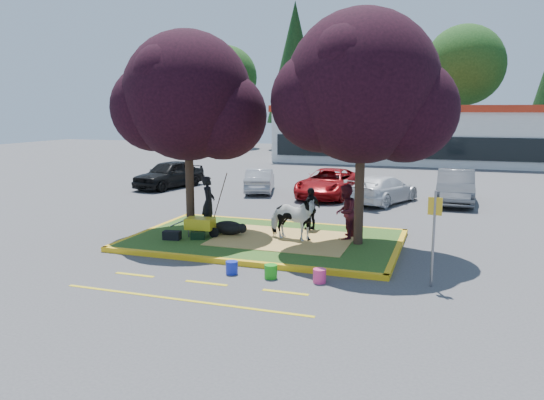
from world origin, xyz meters
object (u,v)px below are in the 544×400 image
(cow, at_px, (292,218))
(calf, at_px, (228,228))
(wheelbarrow, at_px, (200,224))
(car_black, at_px, (169,174))
(car_silver, at_px, (260,180))
(bucket_blue, at_px, (232,268))
(bucket_pink, at_px, (319,276))
(sign_post, at_px, (434,229))
(bucket_green, at_px, (271,271))
(handler, at_px, (208,202))

(cow, relative_size, calf, 1.60)
(cow, bearing_deg, wheelbarrow, 108.43)
(car_black, distance_m, car_silver, 5.07)
(bucket_blue, distance_m, car_silver, 13.39)
(bucket_pink, relative_size, bucket_blue, 1.03)
(sign_post, distance_m, car_black, 18.34)
(calf, distance_m, wheelbarrow, 0.93)
(sign_post, xyz_separation_m, car_black, (-13.84, 12.02, -0.67))
(calf, xyz_separation_m, sign_post, (6.39, -2.72, 1.03))
(bucket_green, height_order, car_silver, car_silver)
(handler, height_order, bucket_blue, handler)
(bucket_pink, height_order, car_black, car_black)
(cow, bearing_deg, car_silver, 34.89)
(bucket_green, distance_m, car_silver, 13.75)
(bucket_pink, distance_m, car_black, 16.91)
(wheelbarrow, height_order, sign_post, sign_post)
(calf, height_order, bucket_blue, calf)
(calf, distance_m, car_silver, 9.76)
(handler, height_order, bucket_green, handler)
(wheelbarrow, distance_m, car_black, 11.92)
(bucket_pink, bearing_deg, cow, 117.33)
(bucket_pink, bearing_deg, car_black, 131.86)
(car_silver, bearing_deg, cow, 100.05)
(sign_post, relative_size, bucket_green, 6.69)
(bucket_blue, relative_size, car_black, 0.08)
(handler, bearing_deg, bucket_pink, -141.61)
(calf, relative_size, bucket_pink, 3.02)
(handler, relative_size, wheelbarrow, 1.11)
(handler, distance_m, car_silver, 8.92)
(sign_post, height_order, bucket_pink, sign_post)
(handler, distance_m, bucket_pink, 6.29)
(cow, relative_size, bucket_green, 4.77)
(handler, bearing_deg, bucket_blue, -159.80)
(bucket_green, height_order, bucket_blue, bucket_green)
(sign_post, height_order, bucket_blue, sign_post)
(handler, relative_size, bucket_green, 5.13)
(cow, xyz_separation_m, bucket_green, (0.44, -3.27, -0.67))
(cow, height_order, bucket_blue, cow)
(bucket_pink, relative_size, car_black, 0.08)
(handler, height_order, bucket_pink, handler)
(wheelbarrow, bearing_deg, car_black, 120.27)
(bucket_pink, bearing_deg, car_silver, 115.99)
(car_silver, bearing_deg, bucket_green, 95.80)
(sign_post, distance_m, bucket_blue, 5.04)
(handler, xyz_separation_m, bucket_green, (3.60, -4.01, -0.86))
(cow, bearing_deg, bucket_blue, 178.64)
(bucket_pink, bearing_deg, sign_post, 12.49)
(wheelbarrow, bearing_deg, handler, 98.97)
(wheelbarrow, height_order, car_silver, car_silver)
(bucket_blue, bearing_deg, cow, 79.28)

